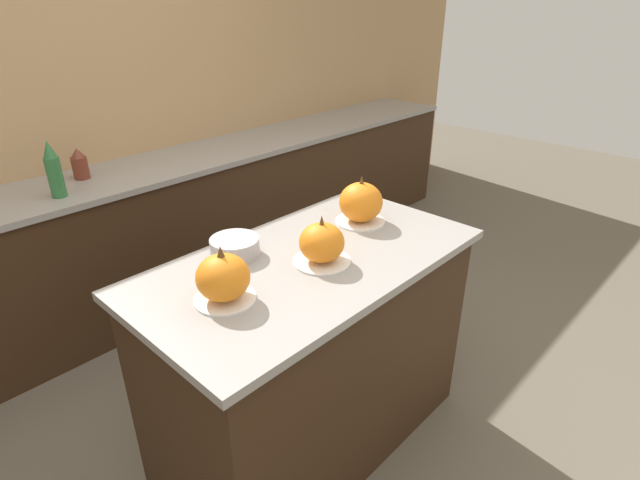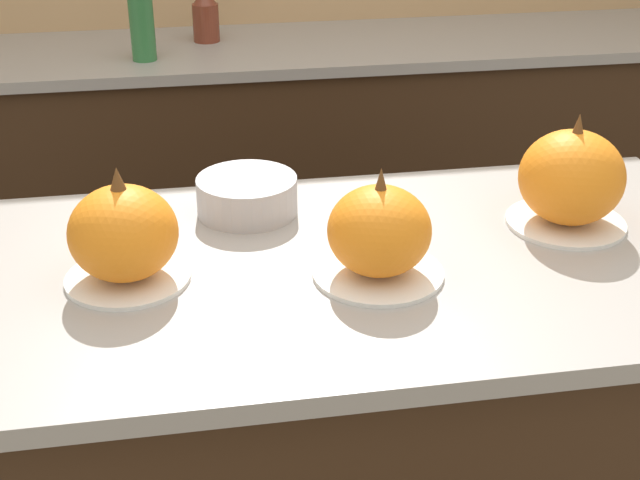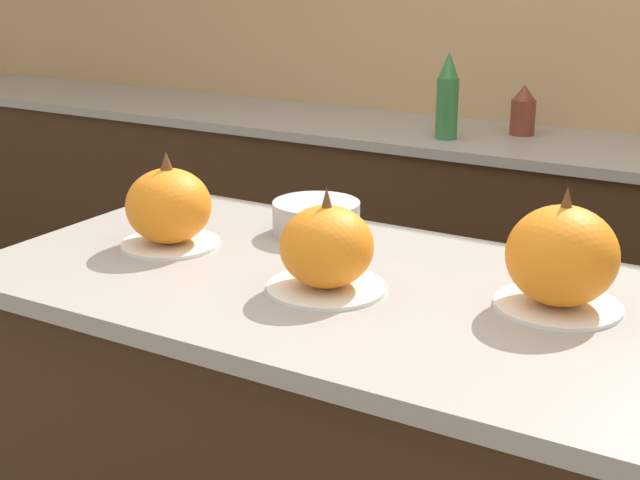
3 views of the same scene
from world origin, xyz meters
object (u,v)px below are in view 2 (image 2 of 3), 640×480
Objects in this scene: pumpkin_cake_left at (124,237)px; pumpkin_cake_center at (379,234)px; bottle_tall at (141,14)px; mixing_bowl at (247,195)px; bottle_short at (206,16)px; pumpkin_cake_right at (571,180)px.

pumpkin_cake_center is at bearing -7.07° from pumpkin_cake_left.
pumpkin_cake_left is 0.71× the size of bottle_tall.
pumpkin_cake_center reaches higher than mixing_bowl.
mixing_bowl is at bearing 123.91° from pumpkin_cake_center.
pumpkin_cake_center is 1.27× the size of bottle_short.
bottle_tall reaches higher than bottle_short.
pumpkin_cake_left is at bearing -90.85° from bottle_tall.
bottle_tall is at bearing 104.73° from pumpkin_cake_center.
mixing_bowl is (-0.59, 0.16, -0.06)m from pumpkin_cake_right.
pumpkin_cake_center is 1.15× the size of mixing_bowl.
bottle_tall is 1.24m from mixing_bowl.
pumpkin_cake_left is 1.45m from bottle_tall.
bottle_tall is (-0.40, 1.51, 0.04)m from pumpkin_cake_center.
pumpkin_cake_right is at bearing 18.49° from pumpkin_cake_center.
pumpkin_cake_right is 1.68m from bottle_short.
pumpkin_cake_right is 1.59m from bottle_tall.
mixing_bowl is (-0.00, -1.42, -0.03)m from bottle_short.
mixing_bowl is (0.22, 0.24, -0.05)m from pumpkin_cake_left.
bottle_tall is at bearing 119.94° from pumpkin_cake_right.
bottle_short reaches higher than mixing_bowl.
bottle_tall is at bearing 89.15° from pumpkin_cake_left.
pumpkin_cake_right is at bearing -60.06° from bottle_tall.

